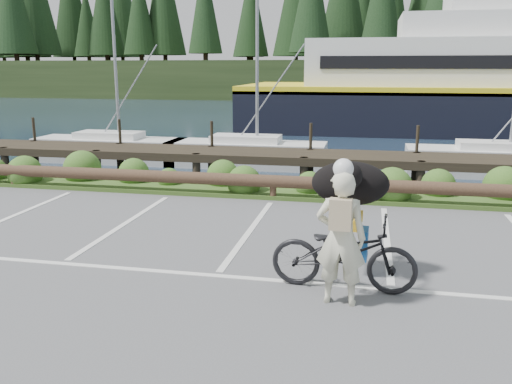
% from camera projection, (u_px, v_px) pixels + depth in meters
% --- Properties ---
extents(ground, '(72.00, 72.00, 0.00)m').
position_uv_depth(ground, '(224.00, 267.00, 8.66)').
color(ground, '#4F4F51').
extents(harbor_backdrop, '(170.00, 160.00, 30.00)m').
position_uv_depth(harbor_backdrop, '(358.00, 88.00, 83.39)').
color(harbor_backdrop, '#172537').
rests_on(harbor_backdrop, ground).
extents(vegetation_strip, '(34.00, 1.60, 0.10)m').
position_uv_depth(vegetation_strip, '(278.00, 191.00, 13.70)').
color(vegetation_strip, '#3D5B21').
rests_on(vegetation_strip, ground).
extents(log_rail, '(32.00, 0.30, 0.60)m').
position_uv_depth(log_rail, '(273.00, 200.00, 13.05)').
color(log_rail, '#443021').
rests_on(log_rail, ground).
extents(bicycle, '(2.10, 0.83, 1.08)m').
position_uv_depth(bicycle, '(344.00, 253.00, 7.68)').
color(bicycle, black).
rests_on(bicycle, ground).
extents(cyclist, '(0.69, 0.47, 1.83)m').
position_uv_depth(cyclist, '(341.00, 238.00, 7.14)').
color(cyclist, beige).
rests_on(cyclist, ground).
extents(dog, '(0.63, 1.19, 0.67)m').
position_uv_depth(dog, '(350.00, 183.00, 8.10)').
color(dog, black).
rests_on(dog, bicycle).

